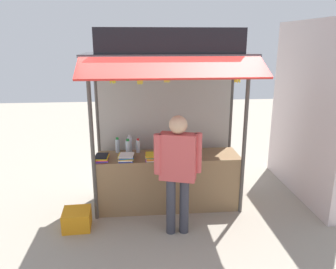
% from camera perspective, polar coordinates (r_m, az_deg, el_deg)
% --- Properties ---
extents(ground_plane, '(20.00, 20.00, 0.00)m').
position_cam_1_polar(ground_plane, '(5.78, 0.00, -11.98)').
color(ground_plane, '#9E9384').
extents(stall_counter, '(2.31, 0.64, 0.90)m').
position_cam_1_polar(stall_counter, '(5.59, 0.00, -7.91)').
color(stall_counter, olive).
rests_on(stall_counter, ground).
extents(stall_structure, '(2.51, 1.56, 2.87)m').
position_cam_1_polar(stall_structure, '(5.35, -0.16, 5.47)').
color(stall_structure, '#4C4742').
rests_on(stall_structure, ground).
extents(water_bottle_front_right, '(0.07, 0.07, 0.27)m').
position_cam_1_polar(water_bottle_front_right, '(5.44, -6.88, -2.20)').
color(water_bottle_front_right, silver).
rests_on(water_bottle_front_right, stall_counter).
extents(water_bottle_rear_center, '(0.06, 0.06, 0.22)m').
position_cam_1_polar(water_bottle_rear_center, '(5.62, -1.15, -1.73)').
color(water_bottle_rear_center, silver).
rests_on(water_bottle_rear_center, stall_counter).
extents(water_bottle_far_left, '(0.07, 0.07, 0.24)m').
position_cam_1_polar(water_bottle_far_left, '(5.54, -5.15, -1.96)').
color(water_bottle_far_left, silver).
rests_on(water_bottle_far_left, stall_counter).
extents(water_bottle_mid_left, '(0.07, 0.07, 0.25)m').
position_cam_1_polar(water_bottle_mid_left, '(5.59, -8.64, -1.85)').
color(water_bottle_mid_left, silver).
rests_on(water_bottle_mid_left, stall_counter).
extents(water_bottle_far_right, '(0.08, 0.08, 0.29)m').
position_cam_1_polar(water_bottle_far_right, '(5.58, -6.58, -1.64)').
color(water_bottle_far_right, silver).
rests_on(water_bottle_far_right, stall_counter).
extents(magazine_stack_right, '(0.23, 0.33, 0.08)m').
position_cam_1_polar(magazine_stack_right, '(5.29, -11.28, -3.95)').
color(magazine_stack_right, red).
rests_on(magazine_stack_right, stall_counter).
extents(magazine_stack_back_left, '(0.26, 0.30, 0.08)m').
position_cam_1_polar(magazine_stack_back_left, '(5.24, -7.21, -3.91)').
color(magazine_stack_back_left, blue).
rests_on(magazine_stack_back_left, stall_counter).
extents(magazine_stack_back_right, '(0.25, 0.30, 0.09)m').
position_cam_1_polar(magazine_stack_back_right, '(5.23, -2.61, -3.82)').
color(magazine_stack_back_right, purple).
rests_on(magazine_stack_back_right, stall_counter).
extents(banana_bunch_inner_left, '(0.12, 0.11, 0.26)m').
position_cam_1_polar(banana_bunch_inner_left, '(4.71, -0.24, 9.85)').
color(banana_bunch_inner_left, '#332D23').
extents(banana_bunch_rightmost, '(0.11, 0.11, 0.26)m').
position_cam_1_polar(banana_bunch_rightmost, '(4.71, -9.48, 9.56)').
color(banana_bunch_rightmost, '#332D23').
extents(banana_bunch_inner_right, '(0.11, 0.11, 0.28)m').
position_cam_1_polar(banana_bunch_inner_right, '(4.91, 11.83, 9.60)').
color(banana_bunch_inner_right, '#332D23').
extents(banana_bunch_leftmost, '(0.11, 0.10, 0.28)m').
position_cam_1_polar(banana_bunch_leftmost, '(4.70, -4.83, 9.54)').
color(banana_bunch_leftmost, '#332D23').
extents(vendor_person, '(0.66, 0.35, 1.74)m').
position_cam_1_polar(vendor_person, '(4.60, 1.70, -5.20)').
color(vendor_person, '#383842').
rests_on(vendor_person, ground).
extents(plastic_crate, '(0.42, 0.42, 0.28)m').
position_cam_1_polar(plastic_crate, '(5.28, -15.32, -13.81)').
color(plastic_crate, orange).
rests_on(plastic_crate, ground).
extents(neighbour_wall, '(0.20, 2.40, 3.03)m').
position_cam_1_polar(neighbour_wall, '(6.23, 22.59, 3.67)').
color(neighbour_wall, beige).
rests_on(neighbour_wall, ground).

